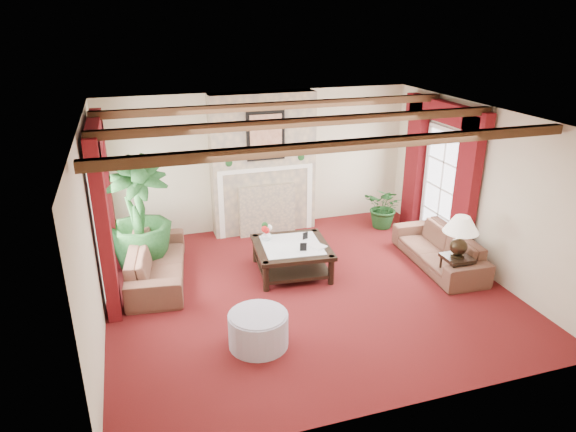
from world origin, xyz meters
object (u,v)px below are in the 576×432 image
object	(u,v)px
coffee_table	(292,259)
ottoman	(258,330)
sofa_right	(440,244)
side_table	(455,270)
potted_palm	(141,238)
sofa_left	(156,256)

from	to	relation	value
coffee_table	ottoman	size ratio (longest dim) A/B	1.55
sofa_right	side_table	size ratio (longest dim) A/B	4.14
potted_palm	coffee_table	distance (m)	2.56
ottoman	sofa_right	bearing A→B (deg)	20.29
sofa_left	ottoman	xyz separation A→B (m)	(1.11, -2.23, -0.19)
potted_palm	coffee_table	size ratio (longest dim) A/B	1.67
coffee_table	side_table	size ratio (longest dim) A/B	2.45
sofa_left	coffee_table	xyz separation A→B (m)	(2.14, -0.43, -0.17)
sofa_right	coffee_table	distance (m)	2.53
sofa_right	side_table	bearing A→B (deg)	-8.32
sofa_right	ottoman	xyz separation A→B (m)	(-3.52, -1.30, -0.16)
sofa_left	potted_palm	world-z (taller)	potted_palm
potted_palm	ottoman	world-z (taller)	potted_palm
sofa_left	side_table	world-z (taller)	sofa_left
coffee_table	side_table	world-z (taller)	coffee_table
sofa_right	ottoman	size ratio (longest dim) A/B	2.61
potted_palm	coffee_table	xyz separation A→B (m)	(2.35, -0.98, -0.28)
sofa_right	side_table	xyz separation A→B (m)	(-0.13, -0.68, -0.15)
side_table	ottoman	world-z (taller)	side_table
sofa_right	ottoman	world-z (taller)	sofa_right
sofa_right	coffee_table	bearing A→B (deg)	-98.32
sofa_left	ottoman	bearing A→B (deg)	-146.17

